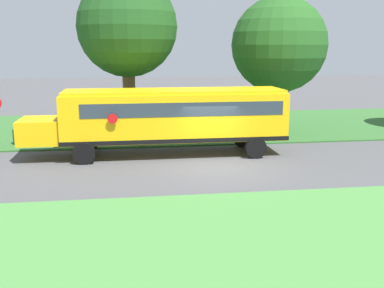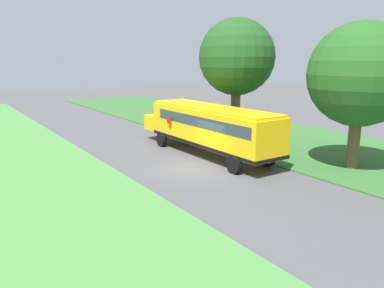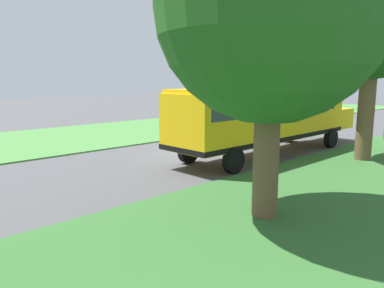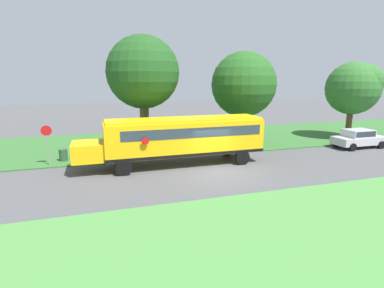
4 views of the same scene
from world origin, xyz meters
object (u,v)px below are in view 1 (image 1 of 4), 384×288
Objects in this scene: school_bus at (169,116)px; oak_tree_roadside_mid at (279,45)px; park_bench at (90,126)px; oak_tree_beside_bus at (125,28)px; trash_bin at (18,137)px.

oak_tree_roadside_mid reaches higher than school_bus.
park_bench is at bearing -96.15° from oak_tree_roadside_mid.
school_bus is 6.02m from oak_tree_beside_bus.
park_bench is at bearing 128.50° from trash_bin.
school_bus is at bearing -55.64° from oak_tree_roadside_mid.
oak_tree_roadside_mid is (-4.75, 6.95, 3.32)m from school_bus.
trash_bin is at bearing -112.26° from school_bus.
oak_tree_beside_bus reaches higher than trash_bin.
oak_tree_beside_bus is at bearing 96.73° from trash_bin.
school_bus is 13.80× the size of trash_bin.
park_bench reaches higher than trash_bin.
oak_tree_beside_bus is 8.13m from trash_bin.
oak_tree_beside_bus reaches higher than oak_tree_roadside_mid.
park_bench is (-1.20, -11.13, -4.77)m from oak_tree_roadside_mid.
oak_tree_beside_bus is 6.45m from park_bench.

